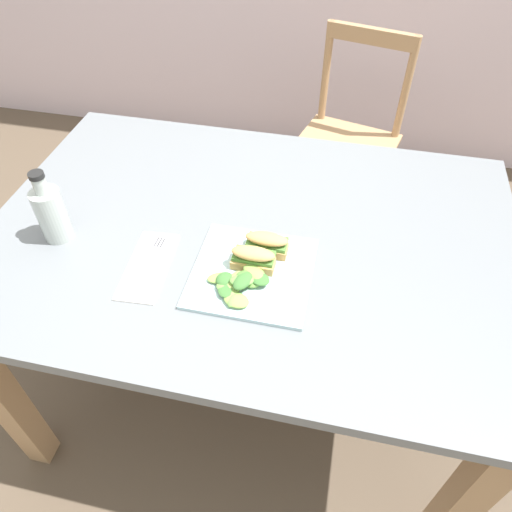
# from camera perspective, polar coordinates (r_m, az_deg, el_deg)

# --- Properties ---
(ground_plane) EXTENTS (8.48, 8.48, 0.00)m
(ground_plane) POSITION_cam_1_polar(r_m,az_deg,el_deg) (1.77, -4.60, -17.14)
(ground_plane) COLOR brown
(dining_table) EXTENTS (1.35, 0.94, 0.74)m
(dining_table) POSITION_cam_1_polar(r_m,az_deg,el_deg) (1.30, -0.65, -0.77)
(dining_table) COLOR slate
(dining_table) RESTS_ON ground
(chair_wooden_far) EXTENTS (0.48, 0.48, 0.87)m
(chair_wooden_far) POSITION_cam_1_polar(r_m,az_deg,el_deg) (2.13, 10.74, 13.15)
(chair_wooden_far) COLOR tan
(chair_wooden_far) RESTS_ON ground
(plate_lunch) EXTENTS (0.27, 0.27, 0.01)m
(plate_lunch) POSITION_cam_1_polar(r_m,az_deg,el_deg) (1.12, -0.44, -1.97)
(plate_lunch) COLOR silver
(plate_lunch) RESTS_ON dining_table
(sandwich_half_front) EXTENTS (0.10, 0.05, 0.06)m
(sandwich_half_front) POSITION_cam_1_polar(r_m,az_deg,el_deg) (1.10, -0.33, -0.22)
(sandwich_half_front) COLOR tan
(sandwich_half_front) RESTS_ON plate_lunch
(sandwich_half_back) EXTENTS (0.10, 0.05, 0.06)m
(sandwich_half_back) POSITION_cam_1_polar(r_m,az_deg,el_deg) (1.14, 1.28, 1.53)
(sandwich_half_back) COLOR tan
(sandwich_half_back) RESTS_ON plate_lunch
(salad_mixed_greens) EXTENTS (0.15, 0.14, 0.03)m
(salad_mixed_greens) POSITION_cam_1_polar(r_m,az_deg,el_deg) (1.07, -1.96, -3.17)
(salad_mixed_greens) COLOR #6B9E47
(salad_mixed_greens) RESTS_ON plate_lunch
(napkin_folded) EXTENTS (0.11, 0.23, 0.00)m
(napkin_folded) POSITION_cam_1_polar(r_m,az_deg,el_deg) (1.16, -12.69, -1.14)
(napkin_folded) COLOR silver
(napkin_folded) RESTS_ON dining_table
(fork_on_napkin) EXTENTS (0.03, 0.19, 0.00)m
(fork_on_napkin) POSITION_cam_1_polar(r_m,az_deg,el_deg) (1.17, -12.40, -0.42)
(fork_on_napkin) COLOR silver
(fork_on_napkin) RESTS_ON napkin_folded
(bottle_cold_brew) EXTENTS (0.07, 0.07, 0.19)m
(bottle_cold_brew) POSITION_cam_1_polar(r_m,az_deg,el_deg) (1.27, -23.05, 4.37)
(bottle_cold_brew) COLOR black
(bottle_cold_brew) RESTS_ON dining_table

